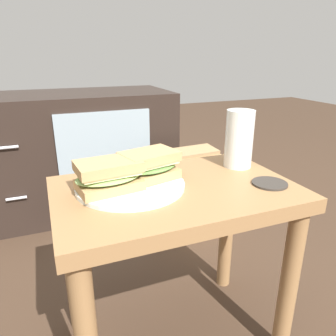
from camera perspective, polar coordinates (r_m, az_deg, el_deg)
The scene contains 9 objects.
ground_plane at distance 1.02m, azimuth 1.14°, elevation -27.87°, with size 8.00×8.00×0.00m, color #3D2B1E.
side_table at distance 0.79m, azimuth 1.33°, elevation -9.49°, with size 0.56×0.36×0.46m.
tv_cabinet at distance 1.65m, azimuth -16.57°, elevation 2.68°, with size 0.96×0.46×0.58m.
plate at distance 0.75m, azimuth -6.72°, elevation -3.13°, with size 0.25×0.25×0.01m, color silver.
sandwich_front at distance 0.71m, azimuth -10.57°, elevation -1.33°, with size 0.16×0.12×0.07m.
sandwich_back at distance 0.76m, azimuth -3.36°, elevation 0.51°, with size 0.16×0.13×0.07m.
beer_glass at distance 0.88m, azimuth 12.60°, elevation 4.89°, with size 0.08×0.08×0.16m.
coaster at distance 0.80m, azimuth 17.74°, elevation -2.64°, with size 0.08×0.08×0.01m, color #332D28.
paper_bag at distance 1.43m, azimuth 4.09°, elevation -3.82°, with size 0.24×0.14×0.37m.
Camera 1 is at (-0.27, -0.63, 0.76)m, focal length 34.03 mm.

